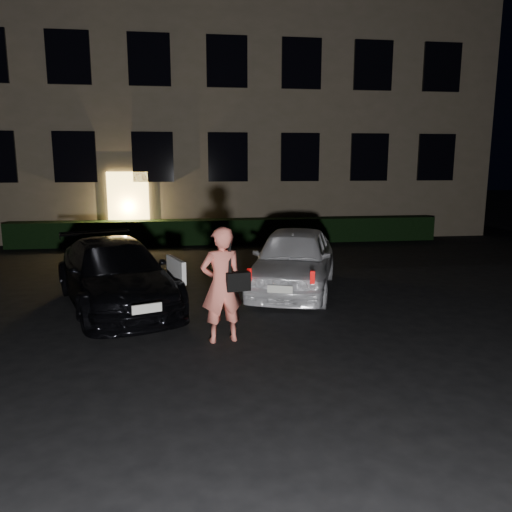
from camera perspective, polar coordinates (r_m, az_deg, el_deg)
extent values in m
plane|color=black|center=(7.65, 3.76, -11.16)|extent=(80.00, 80.00, 0.00)
cube|color=brown|center=(22.22, -4.21, 18.87)|extent=(20.00, 8.00, 12.00)
cube|color=#F1C25B|center=(18.08, -14.34, 5.34)|extent=(1.40, 0.10, 2.50)
cube|color=black|center=(18.28, -19.99, 10.59)|extent=(1.40, 0.10, 1.70)
cube|color=black|center=(17.93, -11.70, 11.01)|extent=(1.40, 0.10, 1.70)
cube|color=black|center=(17.95, -3.23, 11.21)|extent=(1.40, 0.10, 1.70)
cube|color=black|center=(18.34, 5.05, 11.18)|extent=(1.40, 0.10, 1.70)
cube|color=black|center=(19.08, 12.83, 10.94)|extent=(1.40, 0.10, 1.70)
cube|color=black|center=(20.14, 19.89, 10.55)|extent=(1.40, 0.10, 1.70)
cube|color=black|center=(18.58, -20.67, 20.48)|extent=(1.40, 0.10, 1.70)
cube|color=black|center=(18.24, -12.11, 21.11)|extent=(1.40, 0.10, 1.70)
cube|color=black|center=(18.26, -3.34, 21.31)|extent=(1.40, 0.10, 1.70)
cube|color=black|center=(18.64, 5.22, 21.06)|extent=(1.40, 0.10, 1.70)
cube|color=black|center=(19.38, 13.25, 20.44)|extent=(1.40, 0.10, 1.70)
cube|color=black|center=(20.41, 20.50, 19.55)|extent=(1.40, 0.10, 1.70)
cube|color=black|center=(17.68, -3.03, 2.85)|extent=(15.00, 0.70, 0.85)
imported|color=black|center=(10.28, -15.81, -2.00)|extent=(3.24, 4.87, 1.31)
cube|color=white|center=(9.71, -9.13, -1.52)|extent=(0.39, 0.91, 0.44)
cube|color=silver|center=(8.09, -12.37, -5.87)|extent=(0.46, 0.20, 0.15)
imported|color=white|center=(11.15, 4.33, -0.37)|extent=(2.93, 4.47, 1.41)
cube|color=red|center=(9.32, -0.76, -2.15)|extent=(0.10, 0.08, 0.24)
cube|color=red|center=(9.15, 6.48, -2.46)|extent=(0.10, 0.08, 0.24)
cube|color=silver|center=(9.22, 2.77, -3.81)|extent=(0.46, 0.19, 0.14)
imported|color=#E4705F|center=(7.92, -3.95, -3.31)|extent=(0.75, 0.57, 1.86)
cube|color=black|center=(7.84, -2.08, -2.91)|extent=(0.41, 0.24, 0.30)
cube|color=black|center=(7.76, -3.08, 0.11)|extent=(0.05, 0.07, 0.58)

